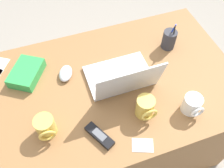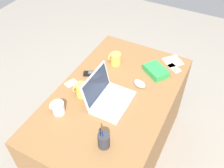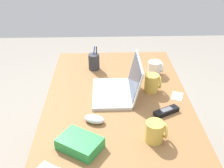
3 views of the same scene
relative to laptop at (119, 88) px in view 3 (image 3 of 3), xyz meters
The scene contains 10 objects.
desk 0.43m from the laptop, ahead, with size 1.36×0.83×0.75m, color olive.
laptop is the anchor object (origin of this frame).
computer_mouse 0.29m from the laptop, 28.36° to the right, with size 0.07×0.11×0.04m, color silver.
coffee_mug_white 0.43m from the laptop, 19.90° to the left, with size 0.09×0.10×0.10m.
coffee_mug_tall 0.20m from the laptop, 100.19° to the left, with size 0.08×0.09×0.11m.
coffee_mug_spare 0.35m from the laptop, 134.23° to the left, with size 0.08×0.10×0.09m.
cordless_phone 0.31m from the laptop, 51.41° to the left, with size 0.11×0.15×0.03m.
pen_holder 0.37m from the laptop, 155.56° to the right, with size 0.07×0.07×0.17m.
snack_bag 0.49m from the laptop, 24.11° to the right, with size 0.13×0.19×0.05m, color green.
paper_note_near_laptop 0.35m from the laptop, 84.63° to the left, with size 0.09×0.06×0.00m, color white.
Camera 3 is at (1.32, -0.08, 1.64)m, focal length 44.88 mm.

